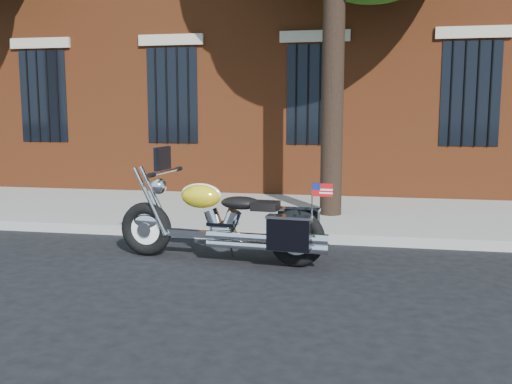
# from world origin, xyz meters

# --- Properties ---
(ground) EXTENTS (120.00, 120.00, 0.00)m
(ground) POSITION_xyz_m (0.00, 0.00, 0.00)
(ground) COLOR black
(ground) RESTS_ON ground
(curb) EXTENTS (40.00, 0.16, 0.15)m
(curb) POSITION_xyz_m (0.00, 1.38, 0.07)
(curb) COLOR gray
(curb) RESTS_ON ground
(sidewalk) EXTENTS (40.00, 3.60, 0.15)m
(sidewalk) POSITION_xyz_m (0.00, 3.26, 0.07)
(sidewalk) COLOR gray
(sidewalk) RESTS_ON ground
(motorcycle) EXTENTS (2.77, 0.93, 1.41)m
(motorcycle) POSITION_xyz_m (-0.57, 0.11, 0.48)
(motorcycle) COLOR black
(motorcycle) RESTS_ON ground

